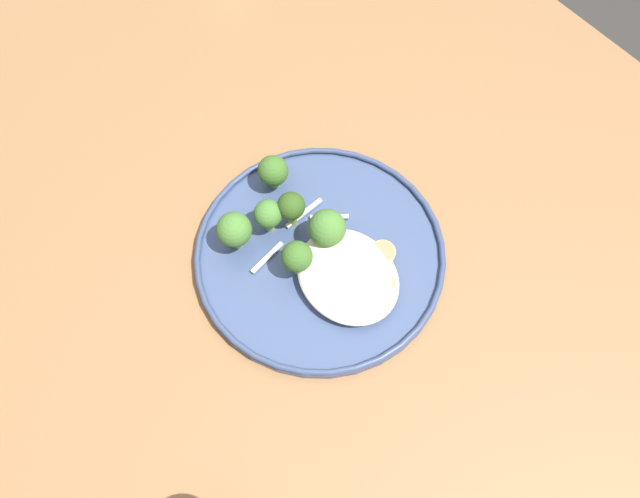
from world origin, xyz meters
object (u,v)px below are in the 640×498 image
(seared_scallop_center_golden, at_px, (383,254))
(broccoli_floret_center_pile, at_px, (273,171))
(dinner_plate, at_px, (320,253))
(seared_scallop_front_small, at_px, (380,284))
(seared_scallop_left_edge, at_px, (346,263))
(seared_scallop_tiny_bay, at_px, (317,272))
(broccoli_floret_front_edge, at_px, (291,207))
(seared_scallop_rear_pale, at_px, (326,243))
(broccoli_floret_split_head, at_px, (268,214))
(broccoli_floret_small_sprig, at_px, (297,257))
(broccoli_floret_tall_stalk, at_px, (234,230))
(seared_scallop_on_noodles, at_px, (357,287))
(broccoli_floret_left_leaning, at_px, (327,228))

(seared_scallop_center_golden, relative_size, broccoli_floret_center_pile, 0.58)
(dinner_plate, relative_size, seared_scallop_front_small, 8.71)
(seared_scallop_left_edge, xyz_separation_m, broccoli_floret_center_pile, (0.14, -0.00, 0.02))
(seared_scallop_tiny_bay, relative_size, broccoli_floret_front_edge, 0.47)
(seared_scallop_rear_pale, height_order, broccoli_floret_center_pile, broccoli_floret_center_pile)
(broccoli_floret_front_edge, bearing_deg, seared_scallop_tiny_bay, 165.25)
(seared_scallop_rear_pale, bearing_deg, broccoli_floret_split_head, 31.37)
(seared_scallop_left_edge, height_order, broccoli_floret_small_sprig, broccoli_floret_small_sprig)
(seared_scallop_center_golden, bearing_deg, broccoli_floret_small_sprig, 61.66)
(seared_scallop_left_edge, bearing_deg, broccoli_floret_front_edge, 9.07)
(seared_scallop_left_edge, distance_m, broccoli_floret_split_head, 0.10)
(seared_scallop_front_small, height_order, broccoli_floret_small_sprig, broccoli_floret_small_sprig)
(seared_scallop_left_edge, bearing_deg, broccoli_floret_small_sprig, 56.55)
(seared_scallop_left_edge, distance_m, broccoli_floret_tall_stalk, 0.13)
(broccoli_floret_center_pile, bearing_deg, seared_scallop_tiny_bay, 165.47)
(seared_scallop_rear_pale, bearing_deg, seared_scallop_left_edge, -176.49)
(broccoli_floret_tall_stalk, relative_size, broccoli_floret_center_pile, 1.13)
(seared_scallop_front_small, relative_size, broccoli_floret_front_edge, 0.60)
(broccoli_floret_front_edge, bearing_deg, broccoli_floret_center_pile, -14.23)
(dinner_plate, xyz_separation_m, seared_scallop_front_small, (-0.08, -0.03, 0.01))
(seared_scallop_on_noodles, bearing_deg, broccoli_floret_small_sprig, 31.22)
(broccoli_floret_left_leaning, distance_m, broccoli_floret_small_sprig, 0.05)
(seared_scallop_front_small, bearing_deg, seared_scallop_on_noodles, 59.04)
(broccoli_floret_tall_stalk, distance_m, broccoli_floret_split_head, 0.04)
(seared_scallop_rear_pale, relative_size, broccoli_floret_split_head, 0.67)
(broccoli_floret_split_head, bearing_deg, seared_scallop_front_small, -159.34)
(broccoli_floret_split_head, bearing_deg, broccoli_floret_tall_stalk, 82.09)
(seared_scallop_tiny_bay, bearing_deg, broccoli_floret_left_leaning, -52.36)
(dinner_plate, distance_m, broccoli_floret_split_head, 0.08)
(seared_scallop_left_edge, xyz_separation_m, broccoli_floret_small_sprig, (0.03, 0.05, 0.03))
(dinner_plate, xyz_separation_m, broccoli_floret_left_leaning, (0.01, -0.01, 0.04))
(seared_scallop_rear_pale, xyz_separation_m, seared_scallop_on_noodles, (-0.06, 0.01, 0.00))
(seared_scallop_front_small, distance_m, broccoli_floret_front_edge, 0.13)
(seared_scallop_on_noodles, xyz_separation_m, broccoli_floret_left_leaning, (0.07, -0.01, 0.02))
(broccoli_floret_left_leaning, bearing_deg, seared_scallop_rear_pale, 134.86)
(dinner_plate, bearing_deg, broccoli_floret_tall_stalk, 45.49)
(dinner_plate, height_order, seared_scallop_center_golden, seared_scallop_center_golden)
(dinner_plate, xyz_separation_m, seared_scallop_on_noodles, (-0.06, -0.00, 0.01))
(seared_scallop_left_edge, distance_m, broccoli_floret_left_leaning, 0.05)
(broccoli_floret_tall_stalk, bearing_deg, broccoli_floret_left_leaning, -126.45)
(broccoli_floret_split_head, distance_m, broccoli_floret_small_sprig, 0.06)
(broccoli_floret_split_head, height_order, broccoli_floret_front_edge, broccoli_floret_front_edge)
(broccoli_floret_split_head, relative_size, broccoli_floret_small_sprig, 0.92)
(seared_scallop_front_small, distance_m, seared_scallop_center_golden, 0.04)
(broccoli_floret_center_pile, distance_m, broccoli_floret_small_sprig, 0.12)
(seared_scallop_rear_pale, bearing_deg, broccoli_floret_left_leaning, -45.14)
(seared_scallop_on_noodles, bearing_deg, seared_scallop_rear_pale, -6.42)
(seared_scallop_tiny_bay, distance_m, broccoli_floret_small_sprig, 0.03)
(broccoli_floret_split_head, distance_m, broccoli_floret_left_leaning, 0.07)
(broccoli_floret_split_head, bearing_deg, seared_scallop_left_edge, -157.66)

